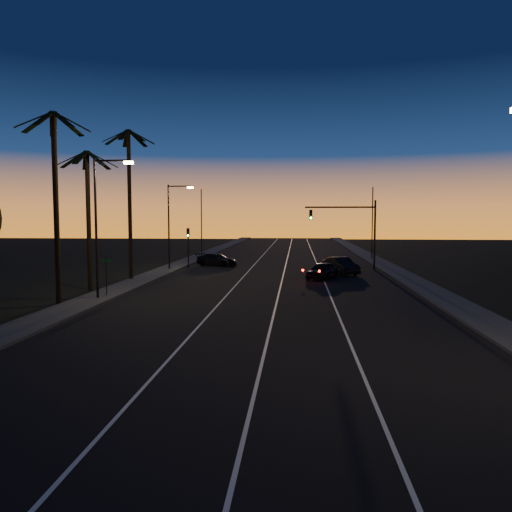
# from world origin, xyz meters

# --- Properties ---
(ground) EXTENTS (220.00, 220.00, 0.00)m
(ground) POSITION_xyz_m (0.00, 0.00, 0.00)
(ground) COLOR black
(ground) RESTS_ON ground
(road) EXTENTS (20.00, 170.00, 0.01)m
(road) POSITION_xyz_m (0.00, 30.00, 0.01)
(road) COLOR black
(road) RESTS_ON ground
(sidewalk_left) EXTENTS (2.40, 170.00, 0.16)m
(sidewalk_left) POSITION_xyz_m (-11.20, 30.00, 0.08)
(sidewalk_left) COLOR #343432
(sidewalk_left) RESTS_ON ground
(sidewalk_right) EXTENTS (2.40, 170.00, 0.16)m
(sidewalk_right) POSITION_xyz_m (11.20, 30.00, 0.08)
(sidewalk_right) COLOR #343432
(sidewalk_right) RESTS_ON ground
(lane_stripe_left) EXTENTS (0.12, 160.00, 0.01)m
(lane_stripe_left) POSITION_xyz_m (-3.00, 30.00, 0.02)
(lane_stripe_left) COLOR silver
(lane_stripe_left) RESTS_ON road
(lane_stripe_mid) EXTENTS (0.12, 160.00, 0.01)m
(lane_stripe_mid) POSITION_xyz_m (0.50, 30.00, 0.02)
(lane_stripe_mid) COLOR silver
(lane_stripe_mid) RESTS_ON road
(lane_stripe_right) EXTENTS (0.12, 160.00, 0.01)m
(lane_stripe_right) POSITION_xyz_m (4.00, 30.00, 0.02)
(lane_stripe_right) COLOR silver
(lane_stripe_right) RESTS_ON road
(palm_near) EXTENTS (4.25, 4.16, 11.53)m
(palm_near) POSITION_xyz_m (-12.60, 18.00, 7.07)
(palm_near) COLOR black
(palm_near) RESTS_ON ground
(palm_mid) EXTENTS (4.25, 4.16, 10.03)m
(palm_mid) POSITION_xyz_m (-13.20, 24.00, 6.25)
(palm_mid) COLOR black
(palm_mid) RESTS_ON ground
(palm_far) EXTENTS (4.25, 4.16, 12.53)m
(palm_far) POSITION_xyz_m (-12.20, 30.00, 7.61)
(palm_far) COLOR black
(palm_far) RESTS_ON ground
(streetlight_left_near) EXTENTS (2.55, 0.26, 9.00)m
(streetlight_left_near) POSITION_xyz_m (-10.70, 20.00, 5.32)
(streetlight_left_near) COLOR black
(streetlight_left_near) RESTS_ON ground
(streetlight_left_far) EXTENTS (2.55, 0.26, 8.50)m
(streetlight_left_far) POSITION_xyz_m (-10.69, 38.00, 5.06)
(streetlight_left_far) COLOR black
(streetlight_left_far) RESTS_ON ground
(street_sign) EXTENTS (0.70, 0.06, 2.60)m
(street_sign) POSITION_xyz_m (-10.80, 21.00, 1.66)
(street_sign) COLOR black
(street_sign) RESTS_ON ground
(signal_mast) EXTENTS (7.10, 0.41, 7.00)m
(signal_mast) POSITION_xyz_m (7.14, 39.99, 4.78)
(signal_mast) COLOR black
(signal_mast) RESTS_ON ground
(signal_post) EXTENTS (0.28, 0.37, 4.20)m
(signal_post) POSITION_xyz_m (-9.50, 39.98, 2.89)
(signal_post) COLOR black
(signal_post) RESTS_ON ground
(far_pole_left) EXTENTS (0.14, 0.14, 9.00)m
(far_pole_left) POSITION_xyz_m (-11.00, 55.00, 4.50)
(far_pole_left) COLOR black
(far_pole_left) RESTS_ON ground
(far_pole_right) EXTENTS (0.14, 0.14, 9.00)m
(far_pole_right) POSITION_xyz_m (11.00, 52.00, 4.50)
(far_pole_right) COLOR black
(far_pole_right) RESTS_ON ground
(lead_car) EXTENTS (3.42, 5.00, 1.45)m
(lead_car) POSITION_xyz_m (3.90, 32.07, 0.74)
(lead_car) COLOR black
(lead_car) RESTS_ON road
(right_car) EXTENTS (3.31, 5.03, 1.57)m
(right_car) POSITION_xyz_m (5.83, 35.91, 0.79)
(right_car) COLOR black
(right_car) RESTS_ON road
(cross_car) EXTENTS (5.00, 3.52, 1.34)m
(cross_car) POSITION_xyz_m (-6.96, 42.73, 0.68)
(cross_car) COLOR black
(cross_car) RESTS_ON road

